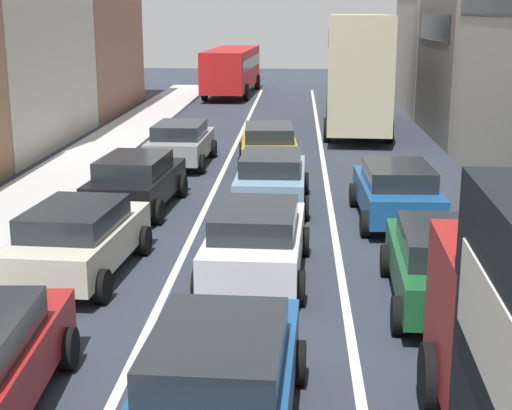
# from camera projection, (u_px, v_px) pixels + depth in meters

# --- Properties ---
(sidewalk_left) EXTENTS (2.60, 64.00, 0.14)m
(sidewalk_left) POSITION_uv_depth(u_px,v_px,m) (50.00, 186.00, 23.20)
(sidewalk_left) COLOR #BABABA
(sidewalk_left) RESTS_ON ground
(lane_stripe_left) EXTENTS (0.16, 60.00, 0.01)m
(lane_stripe_left) POSITION_uv_depth(u_px,v_px,m) (214.00, 190.00, 22.95)
(lane_stripe_left) COLOR silver
(lane_stripe_left) RESTS_ON ground
(lane_stripe_right) EXTENTS (0.16, 60.00, 0.01)m
(lane_stripe_right) POSITION_uv_depth(u_px,v_px,m) (328.00, 192.00, 22.77)
(lane_stripe_right) COLOR silver
(lane_stripe_right) RESTS_ON ground
(sedan_centre_lane_second) EXTENTS (2.19, 4.37, 1.49)m
(sedan_centre_lane_second) POSITION_uv_depth(u_px,v_px,m) (220.00, 378.00, 9.51)
(sedan_centre_lane_second) COLOR #194C8C
(sedan_centre_lane_second) RESTS_ON ground
(hatchback_centre_lane_third) EXTENTS (2.19, 4.36, 1.49)m
(hatchback_centre_lane_third) POSITION_uv_depth(u_px,v_px,m) (256.00, 239.00, 15.30)
(hatchback_centre_lane_third) COLOR silver
(hatchback_centre_lane_third) RESTS_ON ground
(sedan_left_lane_third) EXTENTS (2.29, 4.41, 1.49)m
(sedan_left_lane_third) POSITION_uv_depth(u_px,v_px,m) (78.00, 238.00, 15.40)
(sedan_left_lane_third) COLOR beige
(sedan_left_lane_third) RESTS_ON ground
(coupe_centre_lane_fourth) EXTENTS (2.10, 4.32, 1.49)m
(coupe_centre_lane_fourth) POSITION_uv_depth(u_px,v_px,m) (271.00, 178.00, 20.94)
(coupe_centre_lane_fourth) COLOR #759EB7
(coupe_centre_lane_fourth) RESTS_ON ground
(sedan_left_lane_fourth) EXTENTS (2.27, 4.40, 1.49)m
(sedan_left_lane_fourth) POSITION_uv_depth(u_px,v_px,m) (136.00, 180.00, 20.60)
(sedan_left_lane_fourth) COLOR black
(sedan_left_lane_fourth) RESTS_ON ground
(sedan_centre_lane_fifth) EXTENTS (2.26, 4.40, 1.49)m
(sedan_centre_lane_fifth) POSITION_uv_depth(u_px,v_px,m) (269.00, 145.00, 26.02)
(sedan_centre_lane_fifth) COLOR #B29319
(sedan_centre_lane_fifth) RESTS_ON ground
(sedan_left_lane_fifth) EXTENTS (2.15, 4.34, 1.49)m
(sedan_left_lane_fifth) POSITION_uv_depth(u_px,v_px,m) (181.00, 142.00, 26.57)
(sedan_left_lane_fifth) COLOR gray
(sedan_left_lane_fifth) RESTS_ON ground
(sedan_right_lane_behind_truck) EXTENTS (2.20, 4.37, 1.49)m
(sedan_right_lane_behind_truck) POSITION_uv_depth(u_px,v_px,m) (444.00, 263.00, 13.86)
(sedan_right_lane_behind_truck) COLOR #19592D
(sedan_right_lane_behind_truck) RESTS_ON ground
(wagon_right_lane_far) EXTENTS (2.14, 4.34, 1.49)m
(wagon_right_lane_far) POSITION_uv_depth(u_px,v_px,m) (397.00, 191.00, 19.41)
(wagon_right_lane_far) COLOR #194C8C
(wagon_right_lane_far) RESTS_ON ground
(bus_mid_queue_primary) EXTENTS (3.20, 10.61, 5.06)m
(bus_mid_queue_primary) POSITION_uv_depth(u_px,v_px,m) (358.00, 67.00, 33.72)
(bus_mid_queue_primary) COLOR #BFB793
(bus_mid_queue_primary) RESTS_ON ground
(bus_far_queue_secondary) EXTENTS (3.15, 10.60, 2.90)m
(bus_far_queue_secondary) POSITION_uv_depth(u_px,v_px,m) (232.00, 67.00, 48.54)
(bus_far_queue_secondary) COLOR #B21919
(bus_far_queue_secondary) RESTS_ON ground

